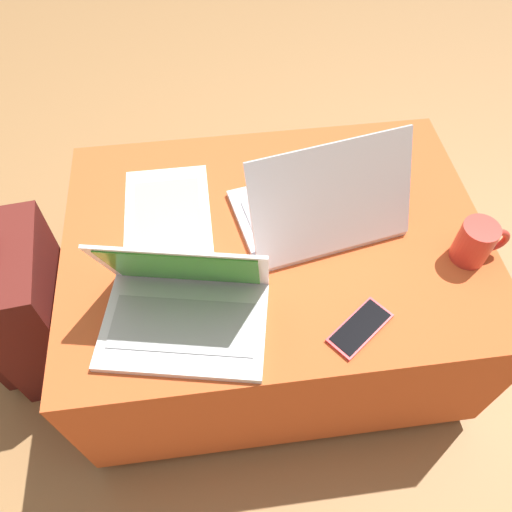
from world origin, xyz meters
name	(u,v)px	position (x,y,z in m)	size (l,w,h in m)	color
ground_plane	(271,328)	(0.00, 0.00, 0.00)	(14.00, 14.00, 0.00)	#9E7042
ottoman	(273,287)	(0.00, 0.00, 0.24)	(1.02, 0.74, 0.48)	maroon
laptop_near	(184,305)	(-0.22, -0.20, 0.52)	(0.38, 0.29, 0.23)	silver
laptop_far	(320,208)	(0.11, 0.02, 0.53)	(0.41, 0.33, 0.25)	silver
cell_phone	(360,328)	(0.14, -0.27, 0.48)	(0.16, 0.14, 0.01)	red
backpack	(30,311)	(-0.66, 0.01, 0.24)	(0.25, 0.32, 0.56)	#5B1E19
paper_sheet	(167,210)	(-0.26, 0.11, 0.48)	(0.21, 0.30, 0.00)	silver
coffee_mug	(476,242)	(0.43, -0.12, 0.53)	(0.12, 0.08, 0.10)	red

